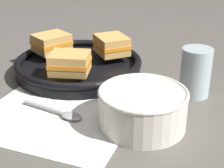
# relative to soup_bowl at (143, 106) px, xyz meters

# --- Properties ---
(ground_plane) EXTENTS (4.00, 4.00, 0.00)m
(ground_plane) POSITION_rel_soup_bowl_xyz_m (-0.11, 0.06, -0.04)
(ground_plane) COLOR #56514C
(napkin) EXTENTS (0.32, 0.28, 0.00)m
(napkin) POSITION_rel_soup_bowl_xyz_m (-0.17, -0.01, -0.04)
(napkin) COLOR white
(napkin) RESTS_ON ground_plane
(soup_bowl) EXTENTS (0.17, 0.17, 0.07)m
(soup_bowl) POSITION_rel_soup_bowl_xyz_m (0.00, 0.00, 0.00)
(soup_bowl) COLOR silver
(soup_bowl) RESTS_ON ground_plane
(spoon) EXTENTS (0.15, 0.05, 0.01)m
(spoon) POSITION_rel_soup_bowl_xyz_m (-0.16, -0.01, -0.03)
(spoon) COLOR #9E9EA3
(spoon) RESTS_ON napkin
(skillet) EXTENTS (0.35, 0.41, 0.04)m
(skillet) POSITION_rel_soup_bowl_xyz_m (-0.21, 0.21, -0.02)
(skillet) COLOR black
(skillet) RESTS_ON ground_plane
(sandwich_near_left) EXTENTS (0.11, 0.12, 0.05)m
(sandwich_near_left) POSITION_rel_soup_bowl_xyz_m (-0.29, 0.24, 0.02)
(sandwich_near_left) COLOR tan
(sandwich_near_left) RESTS_ON skillet
(sandwich_near_right) EXTENTS (0.10, 0.09, 0.05)m
(sandwich_near_right) POSITION_rel_soup_bowl_xyz_m (-0.19, 0.12, 0.02)
(sandwich_near_right) COLOR tan
(sandwich_near_right) RESTS_ON skillet
(sandwich_far_left) EXTENTS (0.11, 0.12, 0.05)m
(sandwich_far_left) POSITION_rel_soup_bowl_xyz_m (-0.13, 0.27, 0.02)
(sandwich_far_left) COLOR tan
(sandwich_far_left) RESTS_ON skillet
(drinking_glass) EXTENTS (0.07, 0.07, 0.11)m
(drinking_glass) POSITION_rel_soup_bowl_xyz_m (0.09, 0.16, 0.01)
(drinking_glass) COLOR silver
(drinking_glass) RESTS_ON ground_plane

